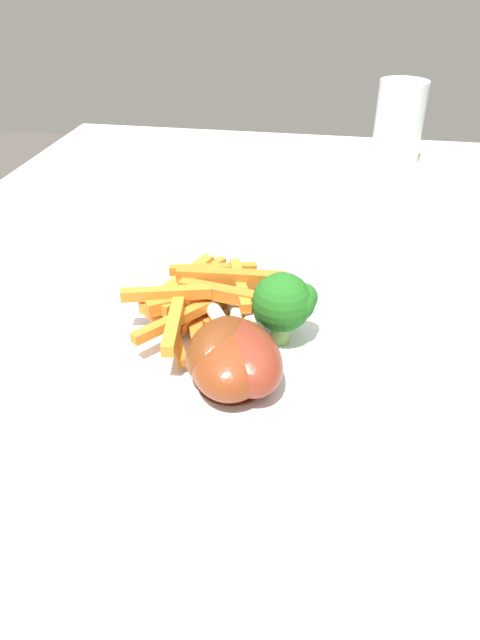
# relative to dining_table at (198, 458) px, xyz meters

# --- Properties ---
(dining_table) EXTENTS (1.29, 0.72, 0.74)m
(dining_table) POSITION_rel_dining_table_xyz_m (0.00, 0.00, 0.00)
(dining_table) COLOR beige
(dining_table) RESTS_ON ground_plane
(dinner_plate) EXTENTS (0.25, 0.25, 0.01)m
(dinner_plate) POSITION_rel_dining_table_xyz_m (0.02, -0.03, 0.11)
(dinner_plate) COLOR silver
(dinner_plate) RESTS_ON dining_table
(broccoli_floret_front) EXTENTS (0.05, 0.05, 0.06)m
(broccoli_floret_front) POSITION_rel_dining_table_xyz_m (0.03, -0.07, 0.15)
(broccoli_floret_front) COLOR #82B958
(broccoli_floret_front) RESTS_ON dinner_plate
(carrot_fries_pile) EXTENTS (0.16, 0.14, 0.04)m
(carrot_fries_pile) POSITION_rel_dining_table_xyz_m (0.05, 0.00, 0.14)
(carrot_fries_pile) COLOR orange
(carrot_fries_pile) RESTS_ON dinner_plate
(chicken_drumstick_near) EXTENTS (0.11, 0.06, 0.04)m
(chicken_drumstick_near) POSITION_rel_dining_table_xyz_m (-0.02, -0.03, 0.14)
(chicken_drumstick_near) COLOR #4B1E0C
(chicken_drumstick_near) RESTS_ON dinner_plate
(chicken_drumstick_far) EXTENTS (0.13, 0.10, 0.04)m
(chicken_drumstick_far) POSITION_rel_dining_table_xyz_m (-0.02, -0.04, 0.14)
(chicken_drumstick_far) COLOR #571A11
(chicken_drumstick_far) RESTS_ON dinner_plate
(chicken_drumstick_extra) EXTENTS (0.13, 0.07, 0.04)m
(chicken_drumstick_extra) POSITION_rel_dining_table_xyz_m (-0.03, -0.04, 0.14)
(chicken_drumstick_extra) COLOR #551E0E
(chicken_drumstick_extra) RESTS_ON dinner_plate
(water_glass) EXTENTS (0.07, 0.07, 0.11)m
(water_glass) POSITION_rel_dining_table_xyz_m (0.52, -0.18, 0.16)
(water_glass) COLOR silver
(water_glass) RESTS_ON dining_table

